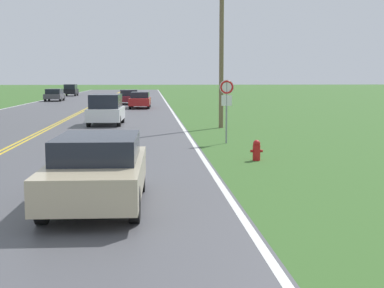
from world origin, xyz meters
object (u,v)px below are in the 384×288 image
at_px(car_dark_grey_hatchback_distant, 54,95).
at_px(fire_hydrant, 257,150).
at_px(car_black_hatchback_horizon, 71,90).
at_px(car_white_van_mid_near, 106,109).
at_px(car_maroon_sedan_receding, 129,97).
at_px(car_champagne_sedan_approaching, 97,169).
at_px(car_red_sedan_mid_far, 140,100).
at_px(traffic_sign, 227,96).

bearing_deg(car_dark_grey_hatchback_distant, fire_hydrant, -162.09).
relative_size(car_dark_grey_hatchback_distant, car_black_hatchback_horizon, 0.98).
height_order(car_white_van_mid_near, car_black_hatchback_horizon, car_white_van_mid_near).
distance_m(fire_hydrant, car_white_van_mid_near, 15.20).
relative_size(car_maroon_sedan_receding, car_dark_grey_hatchback_distant, 1.28).
relative_size(car_white_van_mid_near, car_maroon_sedan_receding, 0.84).
height_order(fire_hydrant, car_white_van_mid_near, car_white_van_mid_near).
distance_m(car_champagne_sedan_approaching, car_maroon_sedan_receding, 44.06).
bearing_deg(car_white_van_mid_near, car_black_hatchback_horizon, -167.64).
distance_m(car_champagne_sedan_approaching, car_dark_grey_hatchback_distant, 52.70).
relative_size(car_champagne_sedan_approaching, car_red_sedan_mid_far, 1.03).
relative_size(traffic_sign, car_dark_grey_hatchback_distant, 0.71).
xyz_separation_m(car_white_van_mid_near, car_black_hatchback_horizon, (-9.12, 49.24, -0.02)).
bearing_deg(car_maroon_sedan_receding, car_dark_grey_hatchback_distant, -132.80).
bearing_deg(traffic_sign, car_dark_grey_hatchback_distant, 109.05).
height_order(fire_hydrant, car_champagne_sedan_approaching, car_champagne_sedan_approaching).
distance_m(fire_hydrant, car_maroon_sedan_receding, 38.55).
bearing_deg(car_champagne_sedan_approaching, car_dark_grey_hatchback_distant, -167.80).
distance_m(car_red_sedan_mid_far, car_dark_grey_hatchback_distant, 18.22).
height_order(fire_hydrant, traffic_sign, traffic_sign).
relative_size(car_champagne_sedan_approaching, car_black_hatchback_horizon, 1.20).
bearing_deg(car_red_sedan_mid_far, car_champagne_sedan_approaching, 1.75).
distance_m(car_white_van_mid_near, car_black_hatchback_horizon, 50.08).
bearing_deg(fire_hydrant, car_black_hatchback_horizon, 103.51).
bearing_deg(car_red_sedan_mid_far, car_dark_grey_hatchback_distant, -143.96).
relative_size(car_white_van_mid_near, car_red_sedan_mid_far, 0.91).
relative_size(fire_hydrant, traffic_sign, 0.26).
xyz_separation_m(traffic_sign, car_maroon_sedan_receding, (-5.32, 33.44, -1.23)).
bearing_deg(car_white_van_mid_near, fire_hydrant, 25.38).
height_order(car_white_van_mid_near, car_red_sedan_mid_far, car_white_van_mid_near).
bearing_deg(car_dark_grey_hatchback_distant, car_black_hatchback_horizon, 2.40).
bearing_deg(car_white_van_mid_near, car_champagne_sedan_approaching, 5.91).
relative_size(car_red_sedan_mid_far, car_maroon_sedan_receding, 0.92).
relative_size(traffic_sign, car_maroon_sedan_receding, 0.55).
bearing_deg(fire_hydrant, traffic_sign, 94.11).
bearing_deg(car_black_hatchback_horizon, car_red_sedan_mid_far, -161.08).
bearing_deg(car_maroon_sedan_receding, car_red_sedan_mid_far, 7.88).
height_order(car_maroon_sedan_receding, car_black_hatchback_horizon, car_black_hatchback_horizon).
xyz_separation_m(car_champagne_sedan_approaching, car_dark_grey_hatchback_distant, (-9.89, 51.76, -0.03)).
height_order(car_dark_grey_hatchback_distant, car_black_hatchback_horizon, car_black_hatchback_horizon).
xyz_separation_m(car_champagne_sedan_approaching, car_maroon_sedan_receding, (-1.00, 44.05, -0.03)).
xyz_separation_m(fire_hydrant, car_champagne_sedan_approaching, (-4.66, -5.92, 0.44)).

